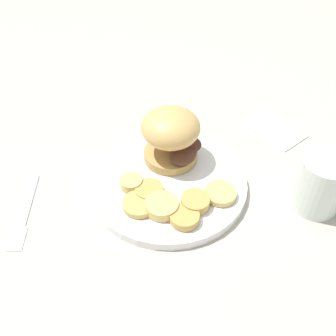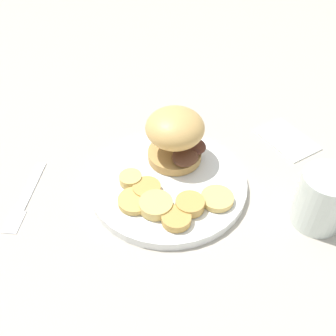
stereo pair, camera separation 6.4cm
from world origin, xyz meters
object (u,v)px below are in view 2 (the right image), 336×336
(dinner_plate, at_px, (168,182))
(drinking_glass, at_px, (322,199))
(fork, at_px, (26,196))
(sandwich, at_px, (177,135))

(dinner_plate, xyz_separation_m, drinking_glass, (-0.17, -0.17, 0.04))
(dinner_plate, height_order, fork, dinner_plate)
(sandwich, xyz_separation_m, fork, (0.05, 0.26, -0.07))
(dinner_plate, relative_size, sandwich, 2.43)
(fork, height_order, drinking_glass, drinking_glass)
(sandwich, bearing_deg, drinking_glass, -148.12)
(fork, distance_m, drinking_glass, 0.47)
(drinking_glass, bearing_deg, sandwich, 31.88)
(sandwich, xyz_separation_m, drinking_glass, (-0.21, -0.13, -0.02))
(dinner_plate, bearing_deg, sandwich, -43.94)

